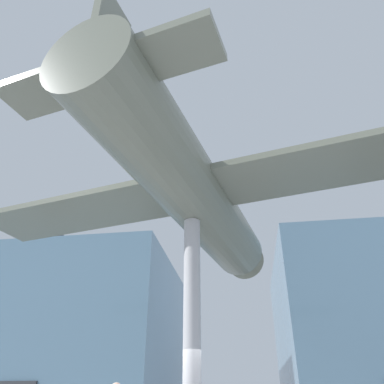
% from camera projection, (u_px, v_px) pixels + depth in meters
% --- Properties ---
extents(glass_pavilion_left, '(11.39, 11.83, 9.81)m').
position_uv_depth(glass_pavilion_left, '(79.00, 344.00, 22.74)').
color(glass_pavilion_left, '#60849E').
rests_on(glass_pavilion_left, ground_plane).
extents(support_pylon_central, '(0.43, 0.43, 5.83)m').
position_uv_depth(support_pylon_central, '(192.00, 331.00, 8.97)').
color(support_pylon_central, '#B7B7BC').
rests_on(support_pylon_central, ground_plane).
extents(suspended_airplane, '(14.50, 12.17, 3.14)m').
position_uv_depth(suspended_airplane, '(195.00, 195.00, 11.07)').
color(suspended_airplane, slate).
rests_on(suspended_airplane, support_pylon_central).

